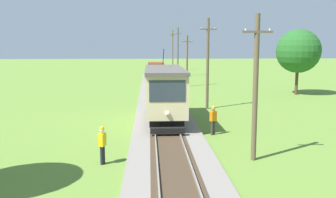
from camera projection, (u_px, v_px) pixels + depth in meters
red_tram at (164, 92)px, 23.98m from camera, size 2.60×8.54×4.79m
freight_car at (156, 70)px, 53.64m from camera, size 2.40×5.20×2.31m
utility_pole_near_tram at (255, 87)px, 16.06m from camera, size 1.40×0.42×6.80m
utility_pole_mid at (208, 63)px, 29.15m from camera, size 1.40×0.43×7.57m
utility_pole_far at (187, 60)px, 44.98m from camera, size 1.40×0.33×6.57m
utility_pole_distant at (178, 51)px, 59.23m from camera, size 1.40×0.36×8.24m
utility_pole_horizon at (173, 50)px, 72.17m from camera, size 1.40×0.64×8.41m
track_worker at (102, 143)px, 15.78m from camera, size 0.35×0.44×1.78m
second_worker at (213, 119)px, 20.94m from camera, size 0.45×0.41×1.78m
tree_left_near at (298, 51)px, 37.26m from camera, size 4.67×4.67×7.04m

